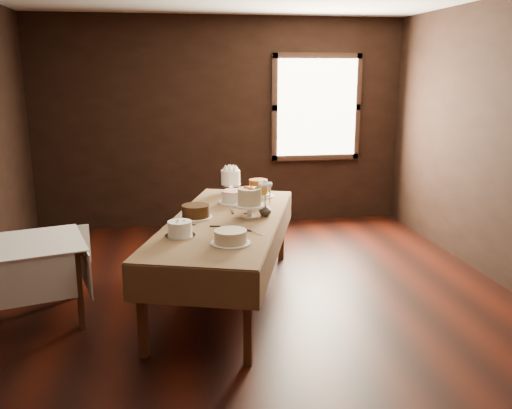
% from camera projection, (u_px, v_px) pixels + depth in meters
% --- Properties ---
extents(floor, '(5.00, 6.00, 0.01)m').
position_uv_depth(floor, '(260.00, 314.00, 4.77)').
color(floor, black).
rests_on(floor, ground).
extents(wall_back, '(5.00, 0.02, 2.80)m').
position_uv_depth(wall_back, '(222.00, 123.00, 7.31)').
color(wall_back, black).
rests_on(wall_back, ground).
extents(wall_front, '(5.00, 0.02, 2.80)m').
position_uv_depth(wall_front, '(436.00, 315.00, 1.56)').
color(wall_front, black).
rests_on(wall_front, ground).
extents(window, '(1.10, 0.05, 1.30)m').
position_uv_depth(window, '(317.00, 108.00, 7.41)').
color(window, '#FFEABF').
rests_on(window, wall_back).
extents(display_table, '(1.70, 2.67, 0.77)m').
position_uv_depth(display_table, '(226.00, 225.00, 4.95)').
color(display_table, '#472715').
rests_on(display_table, ground).
extents(side_table, '(1.03, 1.03, 0.70)m').
position_uv_depth(side_table, '(31.00, 251.00, 4.52)').
color(side_table, '#472715').
rests_on(side_table, ground).
extents(cake_meringue, '(0.28, 0.28, 0.27)m').
position_uv_depth(cake_meringue, '(231.00, 182.00, 5.96)').
color(cake_meringue, silver).
rests_on(cake_meringue, display_table).
extents(cake_speckled, '(0.30, 0.30, 0.14)m').
position_uv_depth(cake_speckled, '(260.00, 191.00, 5.81)').
color(cake_speckled, white).
rests_on(cake_speckled, display_table).
extents(cake_lattice, '(0.32, 0.32, 0.12)m').
position_uv_depth(cake_lattice, '(234.00, 197.00, 5.53)').
color(cake_lattice, white).
rests_on(cake_lattice, display_table).
extents(cake_caramel, '(0.25, 0.25, 0.28)m').
position_uv_depth(cake_caramel, '(258.00, 194.00, 5.38)').
color(cake_caramel, white).
rests_on(cake_caramel, display_table).
extents(cake_chocolate, '(0.34, 0.34, 0.12)m').
position_uv_depth(cake_chocolate, '(196.00, 212.00, 4.97)').
color(cake_chocolate, white).
rests_on(cake_chocolate, display_table).
extents(cake_flowers, '(0.28, 0.28, 0.29)m').
position_uv_depth(cake_flowers, '(250.00, 205.00, 4.95)').
color(cake_flowers, white).
rests_on(cake_flowers, display_table).
extents(cake_swirl, '(0.28, 0.28, 0.13)m').
position_uv_depth(cake_swirl, '(180.00, 229.00, 4.40)').
color(cake_swirl, silver).
rests_on(cake_swirl, display_table).
extents(cake_cream, '(0.32, 0.32, 0.11)m').
position_uv_depth(cake_cream, '(230.00, 237.00, 4.22)').
color(cake_cream, white).
rests_on(cake_cream, display_table).
extents(cake_server_a, '(0.24, 0.09, 0.01)m').
position_uv_depth(cake_server_a, '(229.00, 227.00, 4.68)').
color(cake_server_a, silver).
rests_on(cake_server_a, display_table).
extents(cake_server_b, '(0.16, 0.21, 0.01)m').
position_uv_depth(cake_server_b, '(257.00, 233.00, 4.49)').
color(cake_server_b, silver).
rests_on(cake_server_b, display_table).
extents(cake_server_c, '(0.03, 0.24, 0.01)m').
position_uv_depth(cake_server_c, '(231.00, 209.00, 5.27)').
color(cake_server_c, silver).
rests_on(cake_server_c, display_table).
extents(cake_server_d, '(0.21, 0.16, 0.01)m').
position_uv_depth(cake_server_d, '(257.00, 211.00, 5.21)').
color(cake_server_d, silver).
rests_on(cake_server_d, display_table).
extents(cake_server_e, '(0.16, 0.21, 0.01)m').
position_uv_depth(cake_server_e, '(190.00, 224.00, 4.77)').
color(cake_server_e, silver).
rests_on(cake_server_e, display_table).
extents(flower_vase, '(0.13, 0.13, 0.12)m').
position_uv_depth(flower_vase, '(265.00, 210.00, 5.02)').
color(flower_vase, '#2D2823').
rests_on(flower_vase, display_table).
extents(flower_bouquet, '(0.14, 0.14, 0.20)m').
position_uv_depth(flower_bouquet, '(265.00, 191.00, 4.98)').
color(flower_bouquet, white).
rests_on(flower_bouquet, flower_vase).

